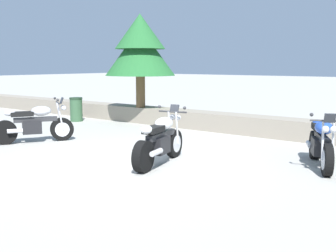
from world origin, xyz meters
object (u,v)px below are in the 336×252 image
(motorcycle_white_centre, at_px, (160,141))
(motorcycle_blue_far_right, at_px, (321,143))
(motorcycle_silver_near_left, at_px, (35,124))
(trash_bin, at_px, (76,109))
(pine_tree_far_left, at_px, (140,46))

(motorcycle_white_centre, height_order, motorcycle_blue_far_right, same)
(motorcycle_silver_near_left, height_order, trash_bin, motorcycle_silver_near_left)
(motorcycle_white_centre, height_order, pine_tree_far_left, pine_tree_far_left)
(pine_tree_far_left, bearing_deg, motorcycle_silver_near_left, -88.49)
(motorcycle_white_centre, distance_m, pine_tree_far_left, 6.37)
(pine_tree_far_left, bearing_deg, motorcycle_blue_far_right, -19.64)
(motorcycle_silver_near_left, bearing_deg, motorcycle_blue_far_right, 15.53)
(motorcycle_blue_far_right, distance_m, trash_bin, 9.23)
(motorcycle_silver_near_left, relative_size, motorcycle_white_centre, 0.91)
(motorcycle_silver_near_left, distance_m, trash_bin, 4.03)
(motorcycle_blue_far_right, bearing_deg, motorcycle_silver_near_left, -164.47)
(motorcycle_silver_near_left, xyz_separation_m, trash_bin, (-2.27, 3.32, -0.05))
(pine_tree_far_left, relative_size, trash_bin, 3.72)
(motorcycle_white_centre, bearing_deg, trash_bin, 153.57)
(motorcycle_white_centre, bearing_deg, pine_tree_far_left, 134.93)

